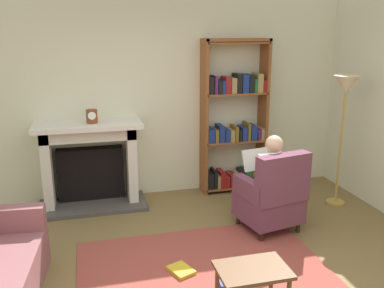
{
  "coord_description": "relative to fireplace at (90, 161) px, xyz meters",
  "views": [
    {
      "loc": [
        -1.01,
        -3.15,
        2.28
      ],
      "look_at": [
        0.1,
        1.2,
        1.05
      ],
      "focal_mm": 39.52,
      "sensor_mm": 36.0,
      "label": 1
    }
  ],
  "objects": [
    {
      "name": "area_rug",
      "position": [
        1.0,
        -2.0,
        -0.59
      ],
      "size": [
        2.4,
        1.8,
        0.01
      ],
      "primitive_type": "cube",
      "color": "brown",
      "rests_on": "ground"
    },
    {
      "name": "side_table",
      "position": [
        1.17,
        -2.75,
        -0.19
      ],
      "size": [
        0.56,
        0.39,
        0.48
      ],
      "color": "brown",
      "rests_on": "ground"
    },
    {
      "name": "floor_lamp",
      "position": [
        3.18,
        -0.8,
        0.86
      ],
      "size": [
        0.32,
        0.32,
        1.71
      ],
      "color": "#B7933F",
      "rests_on": "ground"
    },
    {
      "name": "bookshelf",
      "position": [
        2.01,
        0.04,
        0.44
      ],
      "size": [
        0.92,
        0.32,
        2.16
      ],
      "color": "brown",
      "rests_on": "ground"
    },
    {
      "name": "back_wall",
      "position": [
        1.0,
        0.25,
        0.75
      ],
      "size": [
        5.6,
        0.1,
        2.7
      ],
      "primitive_type": "cube",
      "color": "beige",
      "rests_on": "ground"
    },
    {
      "name": "fireplace",
      "position": [
        0.0,
        0.0,
        0.0
      ],
      "size": [
        1.39,
        0.64,
        1.13
      ],
      "color": "#4C4742",
      "rests_on": "ground"
    },
    {
      "name": "seated_reader",
      "position": [
        1.97,
        -1.2,
        0.03
      ],
      "size": [
        0.43,
        0.58,
        1.14
      ],
      "rotation": [
        0.0,
        0.0,
        3.34
      ],
      "color": "silver",
      "rests_on": "ground"
    },
    {
      "name": "armchair_reading",
      "position": [
        2.0,
        -1.31,
        -0.17
      ],
      "size": [
        0.76,
        0.74,
        0.97
      ],
      "rotation": [
        0.0,
        0.0,
        3.34
      ],
      "color": "#331E14",
      "rests_on": "ground"
    },
    {
      "name": "mantel_clock",
      "position": [
        0.06,
        -0.1,
        0.62
      ],
      "size": [
        0.14,
        0.14,
        0.17
      ],
      "color": "brown",
      "rests_on": "fireplace"
    },
    {
      "name": "scattered_books",
      "position": [
        1.16,
        -2.06,
        -0.57
      ],
      "size": [
        0.92,
        0.53,
        0.04
      ],
      "color": "#334CA5",
      "rests_on": "area_rug"
    }
  ]
}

